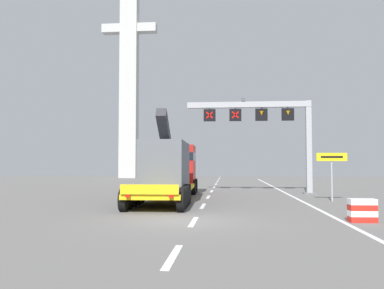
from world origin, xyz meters
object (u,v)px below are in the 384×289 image
Objects in this scene: overhead_lane_gantry at (267,120)px; exit_sign_yellow at (332,164)px; crash_barrier_striped at (362,210)px; heavy_haul_truck_yellow at (171,168)px; bridge_pylon_distant at (129,55)px.

exit_sign_yellow is at bearing -62.62° from overhead_lane_gantry.
crash_barrier_striped is at bearing -97.09° from exit_sign_yellow.
heavy_haul_truck_yellow is 13.36m from crash_barrier_striped.
exit_sign_yellow is 2.86× the size of crash_barrier_striped.
crash_barrier_striped is (8.88, -9.86, -1.54)m from heavy_haul_truck_yellow.
bridge_pylon_distant reaches higher than overhead_lane_gantry.
overhead_lane_gantry reaches higher than exit_sign_yellow.
bridge_pylon_distant is at bearing 120.13° from exit_sign_yellow.
bridge_pylon_distant reaches higher than exit_sign_yellow.
exit_sign_yellow is 47.94m from bridge_pylon_distant.
crash_barrier_striped is at bearing -65.67° from bridge_pylon_distant.
overhead_lane_gantry reaches higher than heavy_haul_truck_yellow.
heavy_haul_truck_yellow is at bearing 132.02° from crash_barrier_striped.
heavy_haul_truck_yellow is 43.17m from bridge_pylon_distant.
bridge_pylon_distant is (-19.08, 32.21, 14.58)m from overhead_lane_gantry.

